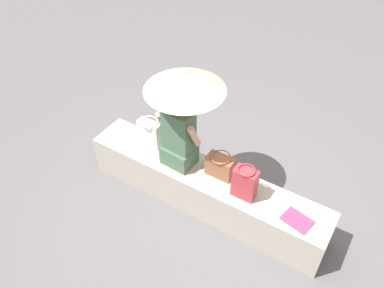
{
  "coord_description": "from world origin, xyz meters",
  "views": [
    {
      "loc": [
        1.44,
        -2.56,
        3.59
      ],
      "look_at": [
        -0.17,
        -0.0,
        0.84
      ],
      "focal_mm": 36.72,
      "sensor_mm": 36.0,
      "label": 1
    }
  ],
  "objects_px": {
    "parasol": "(185,82)",
    "tote_bag_canvas": "(150,133)",
    "magazine": "(297,220)",
    "shoulder_bag_spare": "(220,166)",
    "person_seated": "(179,136)",
    "handbag_black": "(245,183)"
  },
  "relations": [
    {
      "from": "person_seated",
      "to": "tote_bag_canvas",
      "type": "xyz_separation_m",
      "value": [
        -0.45,
        0.08,
        -0.22
      ]
    },
    {
      "from": "magazine",
      "to": "shoulder_bag_spare",
      "type": "bearing_deg",
      "value": -176.4
    },
    {
      "from": "parasol",
      "to": "handbag_black",
      "type": "distance_m",
      "value": 1.16
    },
    {
      "from": "tote_bag_canvas",
      "to": "shoulder_bag_spare",
      "type": "xyz_separation_m",
      "value": [
        0.93,
        0.0,
        -0.04
      ]
    },
    {
      "from": "shoulder_bag_spare",
      "to": "magazine",
      "type": "height_order",
      "value": "shoulder_bag_spare"
    },
    {
      "from": "person_seated",
      "to": "handbag_black",
      "type": "bearing_deg",
      "value": -3.23
    },
    {
      "from": "handbag_black",
      "to": "magazine",
      "type": "relative_size",
      "value": 1.32
    },
    {
      "from": "parasol",
      "to": "shoulder_bag_spare",
      "type": "relative_size",
      "value": 3.96
    },
    {
      "from": "person_seated",
      "to": "parasol",
      "type": "bearing_deg",
      "value": 43.01
    },
    {
      "from": "person_seated",
      "to": "parasol",
      "type": "distance_m",
      "value": 0.67
    },
    {
      "from": "tote_bag_canvas",
      "to": "shoulder_bag_spare",
      "type": "height_order",
      "value": "tote_bag_canvas"
    },
    {
      "from": "shoulder_bag_spare",
      "to": "parasol",
      "type": "bearing_deg",
      "value": -176.31
    },
    {
      "from": "parasol",
      "to": "tote_bag_canvas",
      "type": "height_order",
      "value": "parasol"
    },
    {
      "from": "parasol",
      "to": "tote_bag_canvas",
      "type": "bearing_deg",
      "value": 177.14
    },
    {
      "from": "person_seated",
      "to": "shoulder_bag_spare",
      "type": "xyz_separation_m",
      "value": [
        0.47,
        0.08,
        -0.26
      ]
    },
    {
      "from": "tote_bag_canvas",
      "to": "person_seated",
      "type": "bearing_deg",
      "value": -9.59
    },
    {
      "from": "parasol",
      "to": "magazine",
      "type": "xyz_separation_m",
      "value": [
        1.35,
        -0.11,
        -1.04
      ]
    },
    {
      "from": "handbag_black",
      "to": "tote_bag_canvas",
      "type": "relative_size",
      "value": 1.09
    },
    {
      "from": "person_seated",
      "to": "parasol",
      "type": "height_order",
      "value": "parasol"
    },
    {
      "from": "tote_bag_canvas",
      "to": "magazine",
      "type": "relative_size",
      "value": 1.21
    },
    {
      "from": "handbag_black",
      "to": "magazine",
      "type": "xyz_separation_m",
      "value": [
        0.59,
        -0.02,
        -0.17
      ]
    },
    {
      "from": "shoulder_bag_spare",
      "to": "person_seated",
      "type": "bearing_deg",
      "value": -170.6
    }
  ]
}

